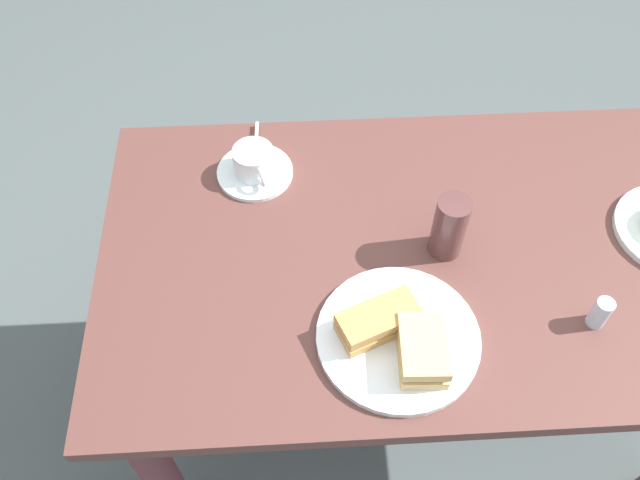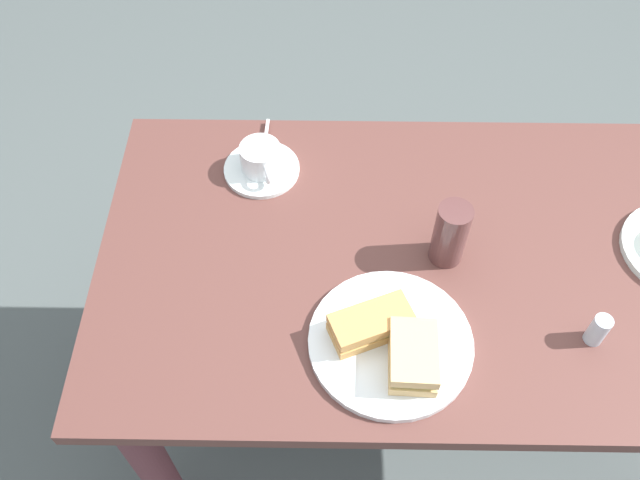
# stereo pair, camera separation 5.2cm
# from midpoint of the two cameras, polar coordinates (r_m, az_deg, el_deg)

# --- Properties ---
(ground_plane) EXTENTS (6.00, 6.00, 0.00)m
(ground_plane) POSITION_cam_midpoint_polar(r_m,az_deg,el_deg) (1.95, 6.50, -13.57)
(ground_plane) COLOR #4A5352
(dining_table) EXTENTS (1.34, 0.73, 0.75)m
(dining_table) POSITION_cam_midpoint_polar(r_m,az_deg,el_deg) (1.42, 8.73, -4.05)
(dining_table) COLOR brown
(dining_table) RESTS_ON ground_plane
(sandwich_plate) EXTENTS (0.29, 0.29, 0.01)m
(sandwich_plate) POSITION_cam_midpoint_polar(r_m,az_deg,el_deg) (1.18, 5.48, -8.38)
(sandwich_plate) COLOR white
(sandwich_plate) RESTS_ON dining_table
(sandwich_front) EXTENTS (0.16, 0.12, 0.05)m
(sandwich_front) POSITION_cam_midpoint_polar(r_m,az_deg,el_deg) (1.16, 3.77, -7.00)
(sandwich_front) COLOR tan
(sandwich_front) RESTS_ON sandwich_plate
(sandwich_back) EXTENTS (0.08, 0.12, 0.05)m
(sandwich_back) POSITION_cam_midpoint_polar(r_m,az_deg,el_deg) (1.13, 7.52, -9.44)
(sandwich_back) COLOR #E1B371
(sandwich_back) RESTS_ON sandwich_plate
(coffee_saucer) EXTENTS (0.16, 0.16, 0.01)m
(coffee_saucer) POSITION_cam_midpoint_polar(r_m,az_deg,el_deg) (1.41, -6.66, 5.78)
(coffee_saucer) COLOR silver
(coffee_saucer) RESTS_ON dining_table
(coffee_cup) EXTENTS (0.08, 0.11, 0.06)m
(coffee_cup) POSITION_cam_midpoint_polar(r_m,az_deg,el_deg) (1.38, -6.79, 6.75)
(coffee_cup) COLOR white
(coffee_cup) RESTS_ON coffee_saucer
(spoon) EXTENTS (0.02, 0.10, 0.01)m
(spoon) POSITION_cam_midpoint_polar(r_m,az_deg,el_deg) (1.46, -6.54, 8.24)
(spoon) COLOR silver
(spoon) RESTS_ON coffee_saucer
(salt_shaker) EXTENTS (0.03, 0.03, 0.07)m
(salt_shaker) POSITION_cam_midpoint_polar(r_m,az_deg,el_deg) (1.26, 21.90, -5.88)
(salt_shaker) COLOR silver
(salt_shaker) RESTS_ON dining_table
(drinking_glass) EXTENTS (0.06, 0.06, 0.14)m
(drinking_glass) POSITION_cam_midpoint_polar(r_m,az_deg,el_deg) (1.24, 9.88, 0.95)
(drinking_glass) COLOR #553231
(drinking_glass) RESTS_ON dining_table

